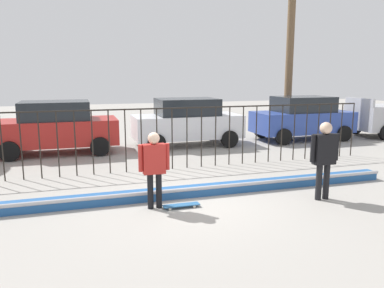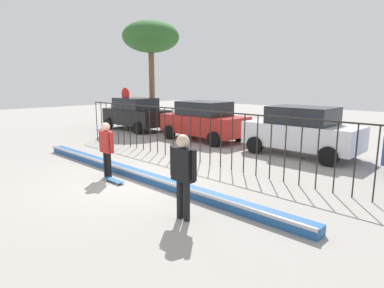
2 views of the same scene
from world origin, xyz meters
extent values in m
plane|color=#9E9991|center=(0.00, 0.00, 0.00)|extent=(60.00, 60.00, 0.00)
cube|color=#235699|center=(0.00, 0.40, 0.11)|extent=(11.00, 0.36, 0.22)
cylinder|color=#B2B2B7|center=(0.00, 0.22, 0.22)|extent=(11.00, 0.09, 0.09)
cylinder|color=black|center=(-7.00, 3.08, 0.94)|extent=(0.04, 0.04, 1.87)
cylinder|color=black|center=(-6.53, 3.08, 0.94)|extent=(0.04, 0.04, 1.87)
cylinder|color=black|center=(-6.07, 3.08, 0.94)|extent=(0.04, 0.04, 1.87)
cylinder|color=black|center=(-5.60, 3.08, 0.94)|extent=(0.04, 0.04, 1.87)
cylinder|color=black|center=(-5.13, 3.08, 0.94)|extent=(0.04, 0.04, 1.87)
cylinder|color=black|center=(-4.67, 3.08, 0.94)|extent=(0.04, 0.04, 1.87)
cylinder|color=black|center=(-4.20, 3.08, 0.94)|extent=(0.04, 0.04, 1.87)
cylinder|color=black|center=(-3.73, 3.08, 0.94)|extent=(0.04, 0.04, 1.87)
cylinder|color=black|center=(-3.27, 3.08, 0.94)|extent=(0.04, 0.04, 1.87)
cylinder|color=black|center=(-2.80, 3.08, 0.94)|extent=(0.04, 0.04, 1.87)
cylinder|color=black|center=(-2.33, 3.08, 0.94)|extent=(0.04, 0.04, 1.87)
cylinder|color=black|center=(-1.87, 3.08, 0.94)|extent=(0.04, 0.04, 1.87)
cylinder|color=black|center=(-1.40, 3.08, 0.94)|extent=(0.04, 0.04, 1.87)
cylinder|color=black|center=(-0.93, 3.08, 0.94)|extent=(0.04, 0.04, 1.87)
cylinder|color=black|center=(-0.47, 3.08, 0.94)|extent=(0.04, 0.04, 1.87)
cylinder|color=black|center=(0.00, 3.08, 0.94)|extent=(0.04, 0.04, 1.87)
cylinder|color=black|center=(0.47, 3.08, 0.94)|extent=(0.04, 0.04, 1.87)
cylinder|color=black|center=(0.93, 3.08, 0.94)|extent=(0.04, 0.04, 1.87)
cylinder|color=black|center=(1.40, 3.08, 0.94)|extent=(0.04, 0.04, 1.87)
cylinder|color=black|center=(1.87, 3.08, 0.94)|extent=(0.04, 0.04, 1.87)
cylinder|color=black|center=(2.33, 3.08, 0.94)|extent=(0.04, 0.04, 1.87)
cylinder|color=black|center=(2.80, 3.08, 0.94)|extent=(0.04, 0.04, 1.87)
cylinder|color=black|center=(3.27, 3.08, 0.94)|extent=(0.04, 0.04, 1.87)
cylinder|color=black|center=(3.73, 3.08, 0.94)|extent=(0.04, 0.04, 1.87)
cylinder|color=black|center=(4.20, 3.08, 0.94)|extent=(0.04, 0.04, 1.87)
cylinder|color=black|center=(4.67, 3.08, 0.94)|extent=(0.04, 0.04, 1.87)
cylinder|color=black|center=(5.13, 3.08, 0.94)|extent=(0.04, 0.04, 1.87)
cylinder|color=black|center=(5.60, 3.08, 0.94)|extent=(0.04, 0.04, 1.87)
cube|color=black|center=(0.00, 3.08, 1.85)|extent=(14.00, 0.04, 0.04)
cylinder|color=black|center=(-0.84, -0.18, 0.38)|extent=(0.13, 0.13, 0.77)
cylinder|color=black|center=(-0.66, -0.18, 0.38)|extent=(0.13, 0.13, 0.77)
cube|color=#B22823|center=(-0.75, -0.18, 1.09)|extent=(0.47, 0.20, 0.64)
sphere|color=beige|center=(-0.75, -0.18, 1.53)|extent=(0.25, 0.25, 0.25)
cylinder|color=#B22823|center=(-1.04, -0.18, 1.12)|extent=(0.10, 0.10, 0.57)
cylinder|color=#B22823|center=(-0.47, -0.18, 1.12)|extent=(0.10, 0.10, 0.57)
cube|color=#26598C|center=(-0.20, -0.34, 0.06)|extent=(0.80, 0.20, 0.02)
cylinder|color=silver|center=(0.07, -0.26, 0.03)|extent=(0.05, 0.03, 0.05)
cylinder|color=silver|center=(0.07, -0.41, 0.03)|extent=(0.05, 0.03, 0.05)
cylinder|color=silver|center=(-0.47, -0.26, 0.03)|extent=(0.05, 0.03, 0.05)
cylinder|color=silver|center=(-0.47, -0.41, 0.03)|extent=(0.05, 0.03, 0.05)
cylinder|color=black|center=(2.95, -0.74, 0.42)|extent=(0.14, 0.14, 0.83)
cylinder|color=black|center=(3.15, -0.74, 0.42)|extent=(0.14, 0.14, 0.83)
cube|color=black|center=(3.05, -0.74, 1.18)|extent=(0.51, 0.22, 0.69)
sphere|color=beige|center=(3.05, -0.74, 1.66)|extent=(0.27, 0.27, 0.27)
cylinder|color=black|center=(2.74, -0.74, 1.22)|extent=(0.11, 0.11, 0.62)
cylinder|color=black|center=(3.36, -0.74, 1.22)|extent=(0.11, 0.11, 0.62)
cube|color=black|center=(-8.25, 6.39, 0.79)|extent=(4.30, 1.90, 0.90)
cube|color=#1E2328|center=(-8.25, 6.39, 1.57)|extent=(2.36, 1.71, 0.66)
cylinder|color=black|center=(-6.79, 7.34, 0.34)|extent=(0.68, 0.22, 0.68)
cylinder|color=black|center=(-6.79, 5.44, 0.34)|extent=(0.68, 0.22, 0.68)
cylinder|color=black|center=(-9.72, 7.34, 0.34)|extent=(0.68, 0.22, 0.68)
cylinder|color=black|center=(-9.72, 5.44, 0.34)|extent=(0.68, 0.22, 0.68)
cube|color=#B2231E|center=(-2.98, 6.58, 0.79)|extent=(4.30, 1.90, 0.90)
cube|color=#1E2328|center=(-2.98, 6.58, 1.57)|extent=(2.37, 1.71, 0.66)
cylinder|color=black|center=(-1.51, 7.53, 0.34)|extent=(0.68, 0.22, 0.68)
cylinder|color=black|center=(-1.51, 5.63, 0.34)|extent=(0.68, 0.22, 0.68)
cylinder|color=black|center=(-4.44, 7.53, 0.34)|extent=(0.68, 0.22, 0.68)
cylinder|color=black|center=(-4.44, 5.63, 0.34)|extent=(0.68, 0.22, 0.68)
cube|color=silver|center=(2.00, 6.70, 0.79)|extent=(4.30, 1.90, 0.90)
cube|color=#1E2328|center=(2.00, 6.70, 1.57)|extent=(2.37, 1.71, 0.66)
cylinder|color=black|center=(3.46, 7.65, 0.34)|extent=(0.68, 0.22, 0.68)
cylinder|color=black|center=(3.46, 5.75, 0.34)|extent=(0.68, 0.22, 0.68)
cylinder|color=black|center=(0.54, 7.65, 0.34)|extent=(0.68, 0.22, 0.68)
cylinder|color=black|center=(0.54, 5.75, 0.34)|extent=(0.68, 0.22, 0.68)
cylinder|color=slate|center=(-8.39, 5.78, 1.05)|extent=(0.07, 0.07, 2.10)
cylinder|color=red|center=(-8.39, 5.80, 2.12)|extent=(0.76, 0.02, 0.76)
cylinder|color=brown|center=(-9.26, 8.48, 2.33)|extent=(0.36, 0.36, 4.66)
ellipsoid|color=#2D6028|center=(-9.26, 8.48, 5.65)|extent=(3.60, 3.60, 1.98)
camera|label=1|loc=(-2.30, -7.90, 2.84)|focal=35.57mm
camera|label=2|loc=(7.65, -5.23, 2.82)|focal=30.58mm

